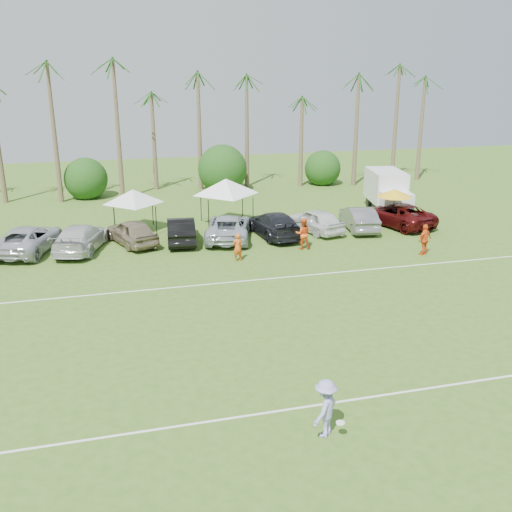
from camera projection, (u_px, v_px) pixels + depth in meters
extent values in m
plane|color=#3F631D|center=(279.00, 452.00, 16.55)|extent=(120.00, 120.00, 0.00)
cube|color=white|center=(261.00, 414.00, 18.39)|extent=(80.00, 0.10, 0.01)
cube|color=white|center=(200.00, 285.00, 29.42)|extent=(80.00, 0.10, 0.01)
cone|color=brown|center=(7.00, 141.00, 47.04)|extent=(0.44, 0.44, 10.00)
cone|color=brown|center=(57.00, 134.00, 47.85)|extent=(0.44, 0.44, 11.00)
cone|color=brown|center=(107.00, 150.00, 49.28)|extent=(0.44, 0.44, 8.00)
cone|color=brown|center=(154.00, 143.00, 50.10)|extent=(0.44, 0.44, 9.00)
cone|color=brown|center=(199.00, 136.00, 50.91)|extent=(0.44, 0.44, 10.00)
cone|color=brown|center=(242.00, 129.00, 51.72)|extent=(0.44, 0.44, 11.00)
cone|color=brown|center=(294.00, 144.00, 53.40)|extent=(0.44, 0.44, 8.00)
cone|color=brown|center=(344.00, 137.00, 54.46)|extent=(0.44, 0.44, 9.00)
cone|color=brown|center=(392.00, 130.00, 55.51)|extent=(0.44, 0.44, 10.00)
cone|color=brown|center=(429.00, 124.00, 56.33)|extent=(0.44, 0.44, 11.00)
cylinder|color=brown|center=(87.00, 187.00, 50.74)|extent=(0.30, 0.30, 1.40)
sphere|color=#164011|center=(86.00, 175.00, 50.40)|extent=(4.00, 4.00, 4.00)
cylinder|color=brown|center=(219.00, 181.00, 53.65)|extent=(0.30, 0.30, 1.40)
sphere|color=#164011|center=(219.00, 169.00, 53.31)|extent=(4.00, 4.00, 4.00)
cylinder|color=brown|center=(319.00, 176.00, 56.07)|extent=(0.30, 0.30, 1.40)
sphere|color=#164011|center=(319.00, 165.00, 55.73)|extent=(4.00, 4.00, 4.00)
imported|color=orange|center=(238.00, 247.00, 32.94)|extent=(0.68, 0.53, 1.65)
imported|color=#ED531A|center=(303.00, 234.00, 35.16)|extent=(1.08, 0.93, 1.95)
imported|color=#F1561A|center=(425.00, 240.00, 34.02)|extent=(1.20, 0.86, 1.89)
cube|color=white|center=(386.00, 186.00, 44.72)|extent=(3.19, 4.76, 2.38)
cube|color=white|center=(396.00, 206.00, 42.13)|extent=(2.48, 2.11, 2.00)
cube|color=black|center=(399.00, 212.00, 41.54)|extent=(2.20, 0.70, 0.95)
cube|color=#E5590C|center=(400.00, 191.00, 44.93)|extent=(0.31, 1.50, 0.86)
cylinder|color=black|center=(382.00, 213.00, 42.43)|extent=(0.45, 0.90, 0.86)
cylinder|color=black|center=(407.00, 213.00, 42.54)|extent=(0.45, 0.90, 0.86)
cylinder|color=black|center=(369.00, 202.00, 46.22)|extent=(0.45, 0.90, 0.86)
cylinder|color=black|center=(392.00, 201.00, 46.34)|extent=(0.45, 0.90, 0.86)
cylinder|color=black|center=(115.00, 223.00, 37.55)|extent=(0.06, 0.06, 1.93)
cylinder|color=black|center=(156.00, 221.00, 38.20)|extent=(0.06, 0.06, 1.93)
cylinder|color=black|center=(114.00, 214.00, 40.03)|extent=(0.06, 0.06, 1.93)
cylinder|color=black|center=(153.00, 212.00, 40.69)|extent=(0.06, 0.06, 1.93)
pyramid|color=silver|center=(133.00, 189.00, 38.52)|extent=(4.18, 4.18, 0.97)
cylinder|color=black|center=(209.00, 216.00, 38.81)|extent=(0.06, 0.06, 2.22)
cylinder|color=black|center=(253.00, 213.00, 39.57)|extent=(0.06, 0.06, 2.22)
cylinder|color=black|center=(201.00, 206.00, 41.69)|extent=(0.06, 0.06, 2.22)
cylinder|color=black|center=(243.00, 204.00, 42.45)|extent=(0.06, 0.06, 2.22)
pyramid|color=white|center=(226.00, 179.00, 39.94)|extent=(4.80, 4.80, 1.11)
cylinder|color=black|center=(393.00, 210.00, 39.96)|extent=(0.05, 0.05, 2.46)
cone|color=yellow|center=(395.00, 193.00, 39.58)|extent=(2.46, 2.46, 0.56)
imported|color=#9D99D9|center=(325.00, 408.00, 17.03)|extent=(1.35, 1.32, 1.86)
cylinder|color=white|center=(340.00, 423.00, 16.96)|extent=(0.27, 0.27, 0.03)
imported|color=#B0B2B9|center=(28.00, 239.00, 34.58)|extent=(4.25, 6.39, 1.63)
imported|color=silver|center=(81.00, 238.00, 34.87)|extent=(3.74, 6.03, 1.63)
imported|color=gray|center=(132.00, 232.00, 36.10)|extent=(3.48, 5.15, 1.63)
imported|color=black|center=(181.00, 230.00, 36.58)|extent=(2.21, 5.09, 1.63)
imported|color=#AAB2BA|center=(228.00, 227.00, 37.22)|extent=(4.16, 6.37, 1.63)
imported|color=black|center=(274.00, 224.00, 37.90)|extent=(2.83, 5.82, 1.63)
imported|color=white|center=(316.00, 220.00, 38.91)|extent=(3.09, 5.12, 1.63)
imported|color=slate|center=(359.00, 218.00, 39.46)|extent=(2.50, 5.16, 1.63)
imported|color=#4B0C0D|center=(397.00, 214.00, 40.50)|extent=(4.23, 6.39, 1.63)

